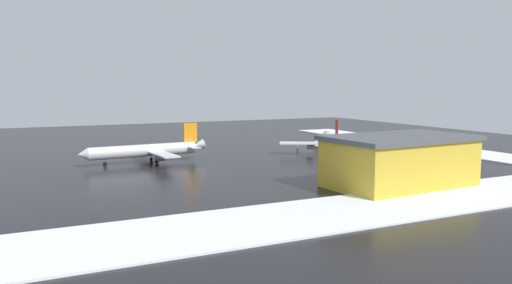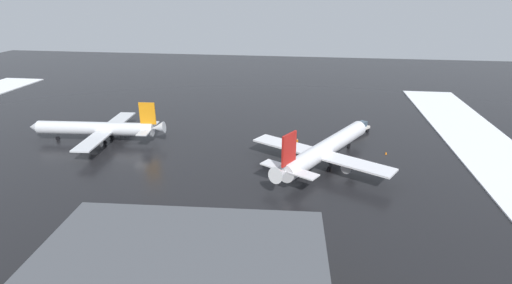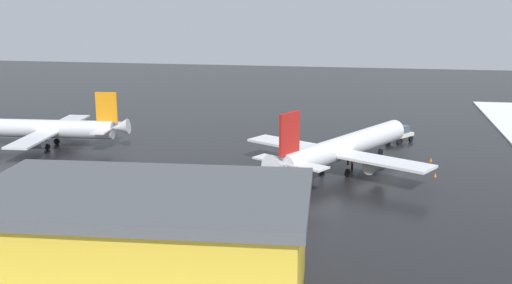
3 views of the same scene
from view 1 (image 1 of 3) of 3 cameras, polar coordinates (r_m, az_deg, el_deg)
The scene contains 12 objects.
ground_plane at distance 112.31m, azimuth -6.32°, elevation -2.38°, with size 240.00×240.00×0.00m, color black.
snow_bank_far at distance 68.22m, azimuth 8.13°, elevation -8.10°, with size 152.00×16.00×0.27m, color white.
snow_bank_right at distance 148.61m, azimuth 18.79°, elevation -0.47°, with size 14.00×116.00×0.27m, color white.
airplane_far_rear at distance 127.46m, azimuth 8.67°, elevation 0.06°, with size 24.86×29.09×9.50m.
airplane_foreground_jet at distance 113.77m, azimuth -12.42°, elevation -0.94°, with size 28.80×23.90×8.55m.
pushback_tug at distance 147.50m, azimuth 7.23°, elevation 0.23°, with size 4.56×4.98×2.50m.
ground_crew_near_tug at distance 129.10m, azimuth 8.91°, elevation -0.83°, with size 0.36×0.36×1.71m.
ground_crew_beside_wing at distance 131.84m, azimuth 4.76°, elevation -0.62°, with size 0.36×0.36×1.71m.
cargo_hangar at distance 88.47m, azimuth 16.06°, elevation -2.08°, with size 25.86×16.49×8.80m.
traffic_cone_near_nose at distance 140.23m, azimuth 11.08°, elevation -0.58°, with size 0.36×0.36×0.55m, color orange.
traffic_cone_mid_line at distance 134.15m, azimuth 13.03°, elevation -0.94°, with size 0.36×0.36×0.55m, color orange.
traffic_cone_wingtip_side at distance 119.04m, azimuth 7.32°, elevation -1.76°, with size 0.36×0.36×0.55m, color orange.
Camera 1 is at (-37.21, -104.55, 17.25)m, focal length 35.00 mm.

